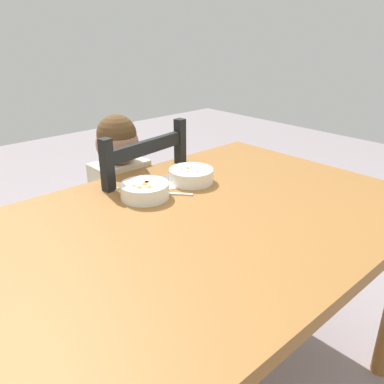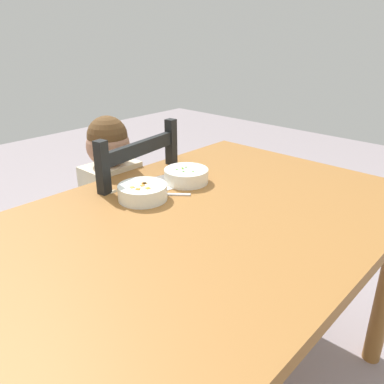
% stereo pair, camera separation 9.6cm
% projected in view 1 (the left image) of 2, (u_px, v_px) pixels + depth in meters
% --- Properties ---
extents(dining_table, '(1.43, 0.95, 0.77)m').
position_uv_depth(dining_table, '(198.00, 246.00, 1.21)').
color(dining_table, '#95612E').
rests_on(dining_table, ground).
extents(dining_chair, '(0.48, 0.48, 0.95)m').
position_uv_depth(dining_chair, '(128.00, 233.00, 1.70)').
color(dining_chair, black).
rests_on(dining_chair, ground).
extents(child_figure, '(0.32, 0.31, 0.98)m').
position_uv_depth(child_figure, '(125.00, 196.00, 1.62)').
color(child_figure, beige).
rests_on(child_figure, ground).
extents(bowl_of_peas, '(0.16, 0.16, 0.05)m').
position_uv_depth(bowl_of_peas, '(191.00, 175.00, 1.43)').
color(bowl_of_peas, white).
rests_on(bowl_of_peas, dining_table).
extents(bowl_of_carrots, '(0.16, 0.16, 0.05)m').
position_uv_depth(bowl_of_carrots, '(145.00, 190.00, 1.30)').
color(bowl_of_carrots, white).
rests_on(bowl_of_carrots, dining_table).
extents(spoon, '(0.10, 0.12, 0.01)m').
position_uv_depth(spoon, '(165.00, 193.00, 1.33)').
color(spoon, silver).
rests_on(spoon, dining_table).
extents(paper_napkin, '(0.18, 0.17, 0.00)m').
position_uv_depth(paper_napkin, '(177.00, 180.00, 1.45)').
color(paper_napkin, white).
rests_on(paper_napkin, dining_table).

